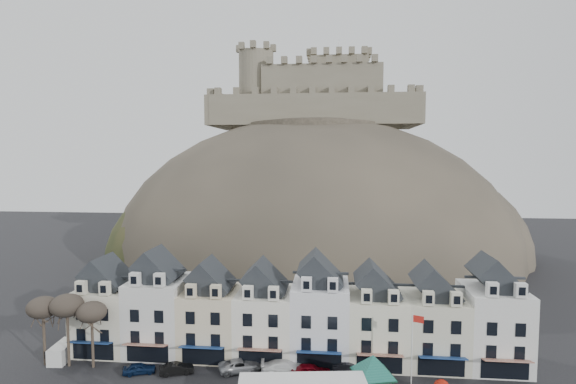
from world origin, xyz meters
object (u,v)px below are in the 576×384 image
at_px(bus_shelter, 373,365).
at_px(car_maroon, 311,371).
at_px(car_navy, 139,368).
at_px(car_charcoal, 349,368).
at_px(car_black, 177,369).
at_px(flagpole, 413,346).
at_px(car_white, 285,368).
at_px(white_van, 63,352).
at_px(car_silver, 241,365).

height_order(bus_shelter, car_maroon, bus_shelter).
height_order(car_navy, car_charcoal, car_charcoal).
bearing_deg(car_black, car_charcoal, -104.49).
height_order(flagpole, car_white, flagpole).
bearing_deg(white_van, bus_shelter, -13.74).
bearing_deg(car_navy, flagpole, -111.26).
bearing_deg(car_charcoal, car_silver, 92.91).
bearing_deg(car_white, bus_shelter, -122.91).
xyz_separation_m(bus_shelter, white_van, (-36.65, 5.53, -2.69)).
relative_size(bus_shelter, flagpole, 0.85).
bearing_deg(bus_shelter, flagpole, 13.57).
height_order(flagpole, car_charcoal, flagpole).
height_order(bus_shelter, car_navy, bus_shelter).
distance_m(white_van, car_charcoal, 34.52).
relative_size(bus_shelter, car_white, 1.32).
distance_m(car_silver, car_charcoal, 12.48).
bearing_deg(bus_shelter, car_silver, 146.26).
bearing_deg(white_van, car_white, -7.38).
xyz_separation_m(flagpole, white_van, (-40.96, 3.12, -3.82)).
xyz_separation_m(white_van, car_charcoal, (34.52, -0.00, -0.34)).
bearing_deg(car_black, car_maroon, -108.33).
height_order(car_black, car_white, car_white).
relative_size(car_navy, car_black, 0.94).
xyz_separation_m(bus_shelter, car_silver, (-14.59, 4.77, -2.99)).
distance_m(bus_shelter, car_silver, 15.63).
bearing_deg(car_silver, car_charcoal, -108.30).
bearing_deg(car_maroon, flagpole, -103.02).
height_order(flagpole, white_van, flagpole).
distance_m(bus_shelter, white_van, 37.16).
distance_m(car_navy, car_maroon, 19.51).
bearing_deg(car_black, flagpole, -112.92).
bearing_deg(car_charcoal, white_van, 89.41).
bearing_deg(car_white, car_silver, 79.35).
xyz_separation_m(bus_shelter, car_black, (-21.66, 3.36, -3.05)).
distance_m(car_silver, car_white, 5.21).
height_order(car_maroon, car_charcoal, car_maroon).
relative_size(car_navy, car_white, 0.66).
xyz_separation_m(bus_shelter, car_maroon, (-6.44, 4.02, -2.91)).
bearing_deg(car_silver, car_navy, 76.93).
relative_size(bus_shelter, car_maroon, 1.59).
bearing_deg(car_silver, car_white, -115.03).
distance_m(white_van, car_maroon, 30.25).
height_order(bus_shelter, car_charcoal, bus_shelter).
bearing_deg(car_charcoal, car_navy, 95.41).
distance_m(flagpole, car_white, 14.42).
relative_size(car_silver, car_charcoal, 1.25).
distance_m(white_van, car_black, 15.15).
xyz_separation_m(flagpole, car_maroon, (-10.75, 1.61, -4.04)).
relative_size(white_van, car_silver, 0.91).
distance_m(bus_shelter, car_navy, 26.27).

